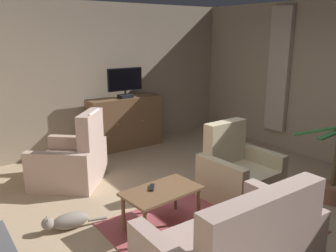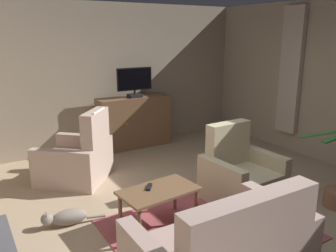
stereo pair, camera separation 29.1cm
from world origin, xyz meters
name	(u,v)px [view 2 (the right image)]	position (x,y,z in m)	size (l,w,h in m)	color
ground_plane	(201,217)	(0.00, 0.00, -0.02)	(6.54, 7.02, 0.04)	tan
wall_back	(101,77)	(0.00, 3.26, 1.37)	(6.54, 0.10, 2.74)	gray
curtain_panel_far	(291,71)	(2.91, 1.25, 1.51)	(0.10, 0.44, 2.30)	#B2A393
rug_central	(207,229)	(-0.13, -0.29, 0.01)	(2.13, 1.72, 0.01)	#9E474C
tv_cabinet	(134,123)	(0.51, 2.91, 0.48)	(1.44, 0.45, 1.00)	#4A3523
television	(135,82)	(0.51, 2.86, 1.30)	(0.70, 0.20, 0.56)	black
coffee_table	(159,194)	(-0.56, 0.06, 0.41)	(0.92, 0.58, 0.47)	brown
tv_remote	(149,187)	(-0.64, 0.16, 0.48)	(0.17, 0.05, 0.02)	black
armchair_beside_cabinet	(78,159)	(-0.94, 1.87, 0.33)	(1.31, 1.31, 1.11)	#BC9E8E
armchair_by_fireplace	(240,176)	(0.73, 0.13, 0.32)	(0.96, 0.86, 1.01)	tan
cat	(66,217)	(-1.48, 0.65, 0.10)	(0.73, 0.24, 0.21)	gray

